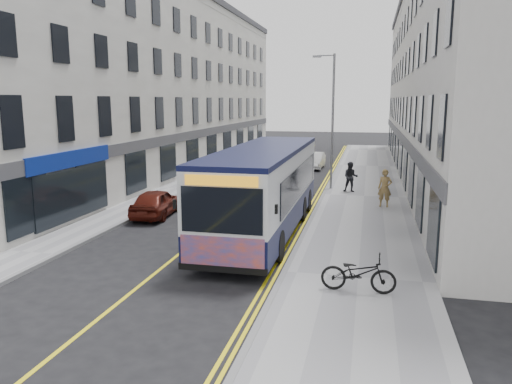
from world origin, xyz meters
The scene contains 17 objects.
ground centered at (0.00, 0.00, 0.00)m, with size 140.00×140.00×0.00m, color black.
pavement_east centered at (6.25, 12.00, 0.06)m, with size 4.50×64.00×0.12m, color gray.
pavement_west centered at (-5.00, 12.00, 0.06)m, with size 2.00×64.00×0.12m, color gray.
kerb_east centered at (4.00, 12.00, 0.07)m, with size 0.18×64.00×0.13m, color slate.
kerb_west centered at (-4.00, 12.00, 0.07)m, with size 0.18×64.00×0.13m, color slate.
road_centre_line centered at (0.00, 12.00, 0.00)m, with size 0.12×64.00×0.01m, color yellow.
road_dbl_yellow_inner centered at (3.55, 12.00, 0.00)m, with size 0.10×64.00×0.01m, color yellow.
road_dbl_yellow_outer centered at (3.75, 12.00, 0.00)m, with size 0.10×64.00×0.01m, color yellow.
terrace_east centered at (11.50, 21.00, 6.50)m, with size 6.00×46.00×13.00m, color silver.
terrace_west centered at (-9.00, 21.00, 6.50)m, with size 6.00×46.00×13.00m, color silver.
streetlamp centered at (4.17, 14.00, 4.38)m, with size 1.32×0.18×8.00m.
city_bus centered at (2.33, 3.64, 1.91)m, with size 2.80×12.03×3.50m.
bicycle centered at (6.27, -2.41, 0.66)m, with size 0.72×2.06×1.08m, color black.
pedestrian_near centered at (7.26, 9.34, 1.06)m, with size 0.69×0.45×1.88m, color olive.
pedestrian_far centered at (5.44, 13.07, 0.99)m, with size 0.85×0.66×1.74m, color black.
car_white centered at (2.22, 23.40, 0.64)m, with size 1.35×3.88×1.28m, color silver.
car_maroon centered at (-3.19, 5.34, 0.65)m, with size 1.54×3.83×1.31m, color #51160D.
Camera 1 is at (6.43, -15.86, 5.38)m, focal length 35.00 mm.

